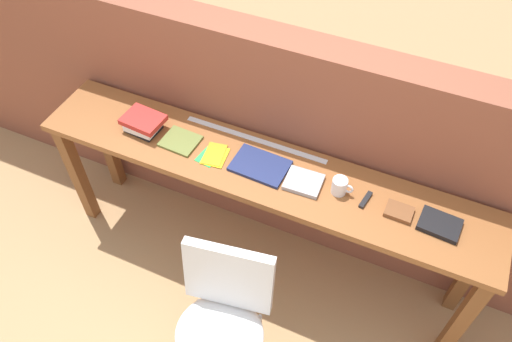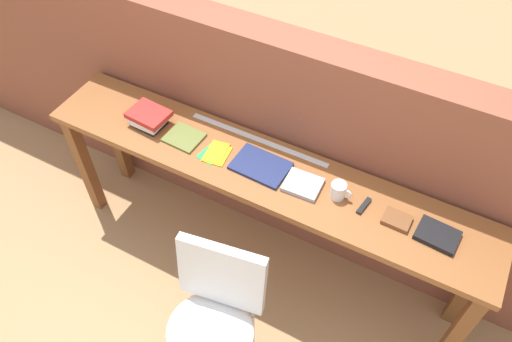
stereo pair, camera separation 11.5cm
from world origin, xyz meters
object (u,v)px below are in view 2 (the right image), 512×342
(magazine_cycling, at_px, (184,137))
(multitool_folded, at_px, (364,206))
(chair_white_moulded, at_px, (214,312))
(book_repair_rightmost, at_px, (437,235))
(pamphlet_pile_colourful, at_px, (215,153))
(mug, at_px, (339,191))
(book_open_centre, at_px, (260,166))
(book_stack_leftmost, at_px, (149,118))
(leather_journal_brown, at_px, (397,220))

(magazine_cycling, relative_size, multitool_folded, 1.75)
(chair_white_moulded, relative_size, book_repair_rightmost, 4.69)
(magazine_cycling, relative_size, pamphlet_pile_colourful, 1.08)
(chair_white_moulded, height_order, mug, mug)
(multitool_folded, bearing_deg, book_repair_rightmost, -0.62)
(magazine_cycling, distance_m, book_open_centre, 0.46)
(book_stack_leftmost, xyz_separation_m, mug, (1.12, 0.02, -0.00))
(magazine_cycling, bearing_deg, pamphlet_pile_colourful, -1.31)
(chair_white_moulded, bearing_deg, book_open_centre, 98.63)
(chair_white_moulded, xyz_separation_m, magazine_cycling, (-0.56, 0.66, 0.36))
(magazine_cycling, relative_size, leather_journal_brown, 1.48)
(magazine_cycling, relative_size, book_open_centre, 0.67)
(magazine_cycling, height_order, book_open_centre, book_open_centre)
(pamphlet_pile_colourful, bearing_deg, book_open_centre, 6.34)
(book_open_centre, xyz_separation_m, leather_journal_brown, (0.73, 0.00, 0.00))
(pamphlet_pile_colourful, distance_m, mug, 0.68)
(book_repair_rightmost, bearing_deg, leather_journal_brown, -174.49)
(mug, bearing_deg, leather_journal_brown, -1.54)
(pamphlet_pile_colourful, distance_m, leather_journal_brown, 0.98)
(magazine_cycling, bearing_deg, book_open_centre, 4.44)
(chair_white_moulded, height_order, book_stack_leftmost, book_stack_leftmost)
(chair_white_moulded, bearing_deg, pamphlet_pile_colourful, 118.91)
(multitool_folded, height_order, book_repair_rightmost, book_repair_rightmost)
(pamphlet_pile_colourful, distance_m, book_open_centre, 0.25)
(leather_journal_brown, bearing_deg, pamphlet_pile_colourful, -177.01)
(multitool_folded, bearing_deg, pamphlet_pile_colourful, -177.47)
(multitool_folded, height_order, leather_journal_brown, leather_journal_brown)
(book_stack_leftmost, relative_size, multitool_folded, 2.08)
(book_open_centre, bearing_deg, magazine_cycling, -176.00)
(mug, relative_size, book_repair_rightmost, 0.58)
(multitool_folded, relative_size, book_repair_rightmost, 0.58)
(book_stack_leftmost, distance_m, magazine_cycling, 0.23)
(book_stack_leftmost, height_order, pamphlet_pile_colourful, book_stack_leftmost)
(pamphlet_pile_colourful, height_order, book_repair_rightmost, book_repair_rightmost)
(chair_white_moulded, bearing_deg, leather_journal_brown, 46.77)
(multitool_folded, relative_size, leather_journal_brown, 0.85)
(book_open_centre, relative_size, multitool_folded, 2.62)
(chair_white_moulded, bearing_deg, mug, 64.25)
(chair_white_moulded, distance_m, magazine_cycling, 0.94)
(chair_white_moulded, height_order, book_open_centre, book_open_centre)
(pamphlet_pile_colourful, relative_size, book_open_centre, 0.62)
(leather_journal_brown, bearing_deg, book_stack_leftmost, -178.18)
(chair_white_moulded, distance_m, book_stack_leftmost, 1.11)
(chair_white_moulded, height_order, book_repair_rightmost, book_repair_rightmost)
(magazine_cycling, bearing_deg, multitool_folded, 4.01)
(pamphlet_pile_colourful, height_order, book_open_centre, book_open_centre)
(mug, bearing_deg, pamphlet_pile_colourful, -176.96)
(book_stack_leftmost, xyz_separation_m, magazine_cycling, (0.23, -0.00, -0.04))
(magazine_cycling, xyz_separation_m, book_repair_rightmost, (1.39, 0.02, 0.01))
(book_stack_leftmost, relative_size, book_open_centre, 0.80)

